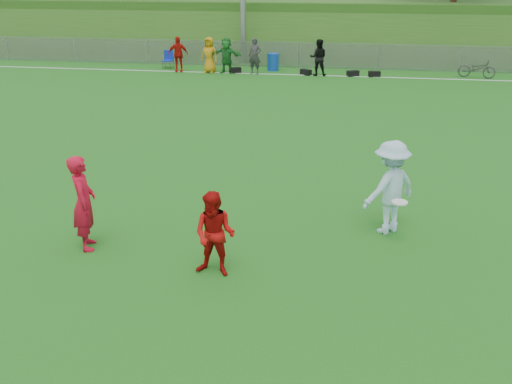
% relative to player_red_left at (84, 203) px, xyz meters
% --- Properties ---
extents(ground, '(120.00, 120.00, 0.00)m').
position_rel_player_red_left_xyz_m(ground, '(2.41, 0.23, -0.92)').
color(ground, '#205F14').
rests_on(ground, ground).
extents(sideline_far, '(60.00, 0.10, 0.01)m').
position_rel_player_red_left_xyz_m(sideline_far, '(2.41, 18.23, -0.92)').
color(sideline_far, white).
rests_on(sideline_far, ground).
extents(fence, '(58.00, 0.06, 1.30)m').
position_rel_player_red_left_xyz_m(fence, '(2.41, 20.23, -0.28)').
color(fence, gray).
rests_on(fence, ground).
extents(berm, '(120.00, 18.00, 3.00)m').
position_rel_player_red_left_xyz_m(berm, '(2.41, 31.23, 0.58)').
color(berm, '#295B19').
rests_on(berm, ground).
extents(spectator_row, '(7.79, 0.69, 1.69)m').
position_rel_player_red_left_xyz_m(spectator_row, '(-0.40, 18.23, -0.08)').
color(spectator_row, red).
rests_on(spectator_row, ground).
extents(gear_bags, '(7.28, 0.58, 0.26)m').
position_rel_player_red_left_xyz_m(gear_bags, '(3.42, 18.33, -0.79)').
color(gear_bags, black).
rests_on(gear_bags, ground).
extents(player_red_left, '(0.66, 0.79, 1.85)m').
position_rel_player_red_left_xyz_m(player_red_left, '(0.00, 0.00, 0.00)').
color(player_red_left, red).
rests_on(player_red_left, ground).
extents(player_red_center, '(0.82, 0.68, 1.54)m').
position_rel_player_red_left_xyz_m(player_red_center, '(2.65, -0.63, -0.15)').
color(player_red_center, '#AA0C0B').
rests_on(player_red_center, ground).
extents(player_blue, '(1.41, 1.34, 1.92)m').
position_rel_player_red_left_xyz_m(player_blue, '(5.71, 1.56, 0.03)').
color(player_blue, '#A7D3E7').
rests_on(player_blue, ground).
extents(frisbee, '(0.31, 0.31, 0.03)m').
position_rel_player_red_left_xyz_m(frisbee, '(5.87, 1.09, -0.07)').
color(frisbee, silver).
rests_on(frisbee, ground).
extents(recycling_bin, '(0.58, 0.58, 0.84)m').
position_rel_player_red_left_xyz_m(recycling_bin, '(1.21, 19.23, -0.50)').
color(recycling_bin, '#0F3EA7').
rests_on(recycling_bin, ground).
extents(camp_chair, '(0.50, 0.51, 0.88)m').
position_rel_player_red_left_xyz_m(camp_chair, '(-4.15, 19.05, -0.67)').
color(camp_chair, '#1029B0').
rests_on(camp_chair, ground).
extents(bicycle, '(1.75, 0.98, 0.87)m').
position_rel_player_red_left_xyz_m(bicycle, '(10.84, 18.79, -0.49)').
color(bicycle, '#2F2F32').
rests_on(bicycle, ground).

